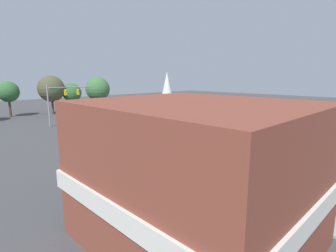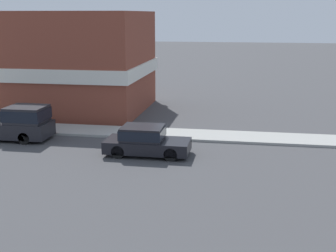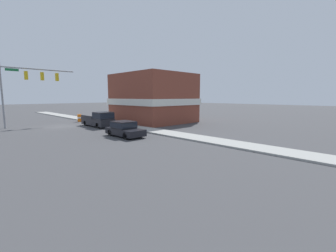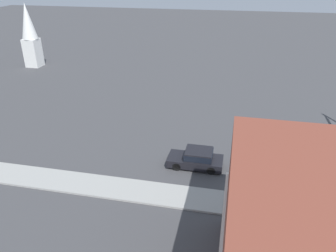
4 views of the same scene
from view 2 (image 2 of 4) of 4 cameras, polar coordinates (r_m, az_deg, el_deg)
The scene contains 3 objects.
car_lead at distance 23.42m, azimuth -2.77°, elevation -1.72°, with size 1.89×4.22×1.46m.
pickup_truck_parked at distance 27.69m, azimuth -18.51°, elevation 0.35°, with size 1.97×5.45×1.92m.
corner_brick_building at distance 34.93m, azimuth -11.62°, elevation 7.61°, with size 9.47×10.79×7.10m.
Camera 2 is at (20.38, 16.79, 6.90)m, focal length 50.00 mm.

